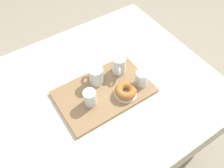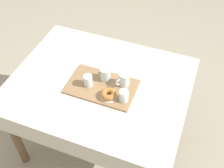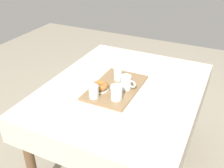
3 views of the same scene
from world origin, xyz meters
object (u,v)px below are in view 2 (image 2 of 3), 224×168
at_px(dining_table, 100,91).
at_px(sugar_donut_left, 109,94).
at_px(water_glass_near, 88,81).
at_px(tea_mug_left, 106,74).
at_px(water_glass_far, 124,96).
at_px(donut_plate_left, 109,96).
at_px(tea_mug_right, 124,80).
at_px(serving_tray, 102,87).

height_order(dining_table, sugar_donut_left, sugar_donut_left).
relative_size(dining_table, water_glass_near, 15.03).
height_order(dining_table, water_glass_near, water_glass_near).
bearing_deg(dining_table, tea_mug_left, -135.46).
height_order(water_glass_far, donut_plate_left, water_glass_far).
height_order(tea_mug_right, water_glass_near, tea_mug_right).
bearing_deg(sugar_donut_left, donut_plate_left, 0.00).
bearing_deg(serving_tray, donut_plate_left, 136.52).
bearing_deg(tea_mug_left, dining_table, 44.54).
relative_size(tea_mug_left, water_glass_far, 1.32).
distance_m(serving_tray, sugar_donut_left, 0.12).
height_order(serving_tray, tea_mug_right, tea_mug_right).
height_order(dining_table, water_glass_far, water_glass_far).
relative_size(serving_tray, water_glass_far, 5.64).
height_order(donut_plate_left, sugar_donut_left, sugar_donut_left).
relative_size(water_glass_far, sugar_donut_left, 0.77).
bearing_deg(donut_plate_left, water_glass_near, -16.70).
xyz_separation_m(dining_table, tea_mug_left, (-0.04, -0.04, 0.16)).
bearing_deg(serving_tray, tea_mug_right, -153.71).
bearing_deg(dining_table, tea_mug_right, -169.97).
height_order(serving_tray, donut_plate_left, donut_plate_left).
xyz_separation_m(serving_tray, tea_mug_right, (-0.14, -0.07, 0.05)).
relative_size(tea_mug_right, donut_plate_left, 0.88).
relative_size(serving_tray, donut_plate_left, 4.12).
xyz_separation_m(water_glass_near, water_glass_far, (-0.28, 0.04, 0.00)).
distance_m(serving_tray, tea_mug_right, 0.16).
xyz_separation_m(tea_mug_right, water_glass_near, (0.23, 0.09, -0.01)).
relative_size(water_glass_near, sugar_donut_left, 0.77).
bearing_deg(dining_table, sugar_donut_left, 135.73).
height_order(tea_mug_left, water_glass_near, tea_mug_left).
distance_m(serving_tray, donut_plate_left, 0.11).
relative_size(water_glass_far, donut_plate_left, 0.73).
distance_m(water_glass_near, donut_plate_left, 0.18).
bearing_deg(dining_table, serving_tray, 134.05).
bearing_deg(sugar_donut_left, water_glass_far, -174.36).
bearing_deg(sugar_donut_left, dining_table, -44.27).
xyz_separation_m(tea_mug_right, sugar_donut_left, (0.06, 0.15, -0.02)).
distance_m(dining_table, water_glass_near, 0.17).
relative_size(tea_mug_right, sugar_donut_left, 0.93).
relative_size(serving_tray, tea_mug_left, 4.28).
bearing_deg(water_glass_far, donut_plate_left, 5.64).
relative_size(dining_table, tea_mug_left, 11.41).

